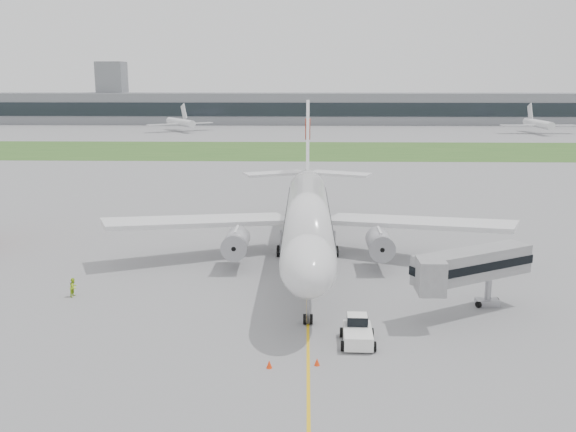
{
  "coord_description": "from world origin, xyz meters",
  "views": [
    {
      "loc": [
        -0.28,
        -67.81,
        21.15
      ],
      "look_at": [
        -2.22,
        2.0,
        5.97
      ],
      "focal_mm": 40.0,
      "sensor_mm": 36.0,
      "label": 1
    }
  ],
  "objects_px": {
    "airliner": "(308,213)",
    "pushback_tug": "(358,331)",
    "jet_bridge": "(467,267)",
    "ground_crew_near": "(355,331)"
  },
  "relations": [
    {
      "from": "airliner",
      "to": "jet_bridge",
      "type": "bearing_deg",
      "value": -50.0
    },
    {
      "from": "pushback_tug",
      "to": "ground_crew_near",
      "type": "height_order",
      "value": "pushback_tug"
    },
    {
      "from": "airliner",
      "to": "jet_bridge",
      "type": "distance_m",
      "value": 22.24
    },
    {
      "from": "airliner",
      "to": "pushback_tug",
      "type": "relative_size",
      "value": 12.99
    },
    {
      "from": "jet_bridge",
      "to": "ground_crew_near",
      "type": "bearing_deg",
      "value": -178.62
    },
    {
      "from": "airliner",
      "to": "ground_crew_near",
      "type": "xyz_separation_m",
      "value": [
        3.8,
        -23.46,
        -4.8
      ]
    },
    {
      "from": "airliner",
      "to": "pushback_tug",
      "type": "height_order",
      "value": "airliner"
    },
    {
      "from": "airliner",
      "to": "jet_bridge",
      "type": "relative_size",
      "value": 4.45
    },
    {
      "from": "pushback_tug",
      "to": "jet_bridge",
      "type": "relative_size",
      "value": 0.34
    },
    {
      "from": "airliner",
      "to": "ground_crew_near",
      "type": "height_order",
      "value": "airliner"
    }
  ]
}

